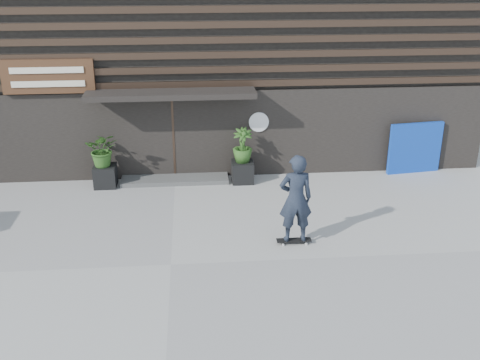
{
  "coord_description": "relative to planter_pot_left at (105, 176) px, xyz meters",
  "views": [
    {
      "loc": [
        0.56,
        -10.48,
        6.19
      ],
      "look_at": [
        1.61,
        1.86,
        1.1
      ],
      "focal_mm": 42.8,
      "sensor_mm": 36.0,
      "label": 1
    }
  ],
  "objects": [
    {
      "name": "ground",
      "position": [
        1.9,
        -4.4,
        -0.3
      ],
      "size": [
        80.0,
        80.0,
        0.0
      ],
      "primitive_type": "plane",
      "color": "#9E9D96",
      "rests_on": "ground"
    },
    {
      "name": "entrance_step",
      "position": [
        1.9,
        0.2,
        -0.24
      ],
      "size": [
        3.0,
        0.8,
        0.12
      ],
      "primitive_type": "cube",
      "color": "#464644",
      "rests_on": "ground"
    },
    {
      "name": "planter_pot_left",
      "position": [
        0.0,
        0.0,
        0.0
      ],
      "size": [
        0.6,
        0.6,
        0.6
      ],
      "primitive_type": "cube",
      "color": "black",
      "rests_on": "ground"
    },
    {
      "name": "building",
      "position": [
        1.9,
        5.56,
        3.69
      ],
      "size": [
        18.0,
        11.0,
        8.0
      ],
      "color": "black",
      "rests_on": "ground"
    },
    {
      "name": "bamboo_right",
      "position": [
        3.8,
        0.0,
        0.78
      ],
      "size": [
        0.54,
        0.54,
        0.96
      ],
      "primitive_type": "imported",
      "color": "#2D591E",
      "rests_on": "planter_pot_right"
    },
    {
      "name": "skateboarder",
      "position": [
        4.63,
        -3.71,
        0.8
      ],
      "size": [
        0.78,
        0.5,
        2.11
      ],
      "color": "black",
      "rests_on": "ground"
    },
    {
      "name": "blue_tarp",
      "position": [
        8.85,
        0.3,
        0.45
      ],
      "size": [
        1.6,
        0.33,
        1.5
      ],
      "primitive_type": "cube",
      "rotation": [
        0.0,
        0.0,
        0.13
      ],
      "color": "#0D37AA",
      "rests_on": "ground"
    },
    {
      "name": "bamboo_left",
      "position": [
        0.0,
        0.0,
        0.78
      ],
      "size": [
        0.86,
        0.75,
        0.96
      ],
      "primitive_type": "imported",
      "color": "#2D591E",
      "rests_on": "planter_pot_left"
    },
    {
      "name": "planter_pot_right",
      "position": [
        3.8,
        0.0,
        0.0
      ],
      "size": [
        0.6,
        0.6,
        0.6
      ],
      "primitive_type": "cube",
      "color": "black",
      "rests_on": "ground"
    }
  ]
}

